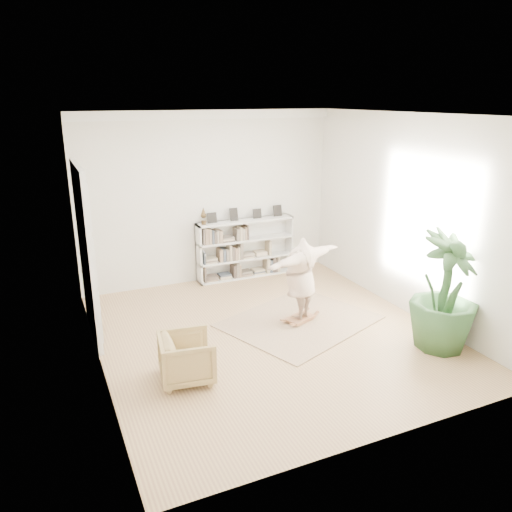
{
  "coord_description": "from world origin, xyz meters",
  "views": [
    {
      "loc": [
        -3.34,
        -6.9,
        3.86
      ],
      "look_at": [
        -0.08,
        0.4,
        1.29
      ],
      "focal_mm": 35.0,
      "sensor_mm": 36.0,
      "label": 1
    }
  ],
  "objects": [
    {
      "name": "armchair",
      "position": [
        -1.68,
        -0.8,
        0.34
      ],
      "size": [
        0.85,
        0.83,
        0.68
      ],
      "primitive_type": "imported",
      "rotation": [
        0.0,
        0.0,
        1.43
      ],
      "color": "tan",
      "rests_on": "floor"
    },
    {
      "name": "person",
      "position": [
        0.71,
        0.23,
        0.87
      ],
      "size": [
        1.87,
        1.11,
        1.47
      ],
      "primitive_type": "imported",
      "rotation": [
        0.0,
        0.0,
        3.51
      ],
      "color": "beige",
      "rests_on": "rocker_board"
    },
    {
      "name": "doors",
      "position": [
        -2.7,
        1.3,
        1.4
      ],
      "size": [
        0.09,
        1.78,
        2.92
      ],
      "color": "white",
      "rests_on": "floor"
    },
    {
      "name": "bookshelf",
      "position": [
        0.74,
        2.82,
        0.64
      ],
      "size": [
        2.2,
        0.35,
        1.64
      ],
      "color": "silver",
      "rests_on": "floor"
    },
    {
      "name": "floor",
      "position": [
        0.0,
        0.0,
        0.0
      ],
      "size": [
        6.0,
        6.0,
        0.0
      ],
      "primitive_type": "plane",
      "color": "#9D7351",
      "rests_on": "ground"
    },
    {
      "name": "room_shell",
      "position": [
        0.0,
        2.94,
        3.51
      ],
      "size": [
        6.0,
        6.0,
        6.0
      ],
      "color": "silver",
      "rests_on": "floor"
    },
    {
      "name": "rug",
      "position": [
        0.71,
        0.23,
        0.01
      ],
      "size": [
        3.05,
        2.77,
        0.02
      ],
      "primitive_type": "cube",
      "rotation": [
        0.0,
        0.0,
        0.37
      ],
      "color": "tan",
      "rests_on": "floor"
    },
    {
      "name": "rocker_board",
      "position": [
        0.71,
        0.23,
        0.07
      ],
      "size": [
        0.6,
        0.48,
        0.11
      ],
      "rotation": [
        0.0,
        0.0,
        0.37
      ],
      "color": "brown",
      "rests_on": "rug"
    },
    {
      "name": "houseplant",
      "position": [
        2.3,
        -1.51,
        0.95
      ],
      "size": [
        1.37,
        1.37,
        1.9
      ],
      "primitive_type": "imported",
      "rotation": [
        0.0,
        0.0,
        0.36
      ],
      "color": "#2C5229",
      "rests_on": "floor"
    }
  ]
}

